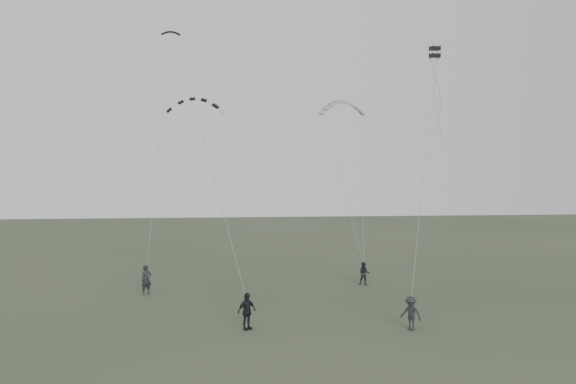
{
  "coord_description": "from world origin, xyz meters",
  "views": [
    {
      "loc": [
        -2.85,
        -29.5,
        7.93
      ],
      "look_at": [
        0.96,
        6.15,
        6.68
      ],
      "focal_mm": 35.0,
      "sensor_mm": 36.0,
      "label": 1
    }
  ],
  "objects": [
    {
      "name": "kite_striped",
      "position": [
        -4.77,
        4.32,
        12.3
      ],
      "size": [
        3.43,
        1.1,
        1.45
      ],
      "primitive_type": null,
      "rotation": [
        0.19,
        0.0,
        0.0
      ],
      "color": "black",
      "rests_on": "flyer_center"
    },
    {
      "name": "kite_pale_large",
      "position": [
        6.61,
        16.4,
        13.73
      ],
      "size": [
        4.07,
        1.7,
        1.77
      ],
      "primitive_type": null,
      "rotation": [
        0.21,
        0.0,
        0.13
      ],
      "color": "#B1B3B6",
      "rests_on": "flyer_right"
    },
    {
      "name": "kite_dark_small",
      "position": [
        -6.88,
        11.49,
        17.96
      ],
      "size": [
        1.35,
        0.61,
        0.57
      ],
      "primitive_type": null,
      "rotation": [
        0.34,
        0.0,
        0.06
      ],
      "color": "black",
      "rests_on": "flyer_left"
    },
    {
      "name": "flyer_center",
      "position": [
        -1.95,
        -1.39,
        0.93
      ],
      "size": [
        1.15,
        1.0,
        1.86
      ],
      "primitive_type": "imported",
      "rotation": [
        0.0,
        0.0,
        0.62
      ],
      "color": "black",
      "rests_on": "ground"
    },
    {
      "name": "flyer_right",
      "position": [
        6.66,
        8.99,
        0.8
      ],
      "size": [
        0.94,
        0.84,
        1.61
      ],
      "primitive_type": "imported",
      "rotation": [
        0.0,
        0.0,
        -0.35
      ],
      "color": "black",
      "rests_on": "ground"
    },
    {
      "name": "ground",
      "position": [
        0.0,
        0.0,
        0.0
      ],
      "size": [
        140.0,
        140.0,
        0.0
      ],
      "primitive_type": "plane",
      "color": "#343E28",
      "rests_on": "ground"
    },
    {
      "name": "flyer_far",
      "position": [
        6.26,
        -2.38,
        0.85
      ],
      "size": [
        1.23,
        1.23,
        1.71
      ],
      "primitive_type": "imported",
      "rotation": [
        0.0,
        0.0,
        -0.79
      ],
      "color": "#232327",
      "rests_on": "ground"
    },
    {
      "name": "kite_box",
      "position": [
        9.89,
        4.28,
        15.38
      ],
      "size": [
        0.6,
        0.67,
        0.74
      ],
      "primitive_type": null,
      "rotation": [
        0.12,
        0.0,
        0.06
      ],
      "color": "black",
      "rests_on": "flyer_far"
    },
    {
      "name": "flyer_left",
      "position": [
        -8.17,
        7.49,
        0.95
      ],
      "size": [
        0.83,
        0.76,
        1.91
      ],
      "primitive_type": "imported",
      "rotation": [
        0.0,
        0.0,
        0.56
      ],
      "color": "black",
      "rests_on": "ground"
    }
  ]
}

